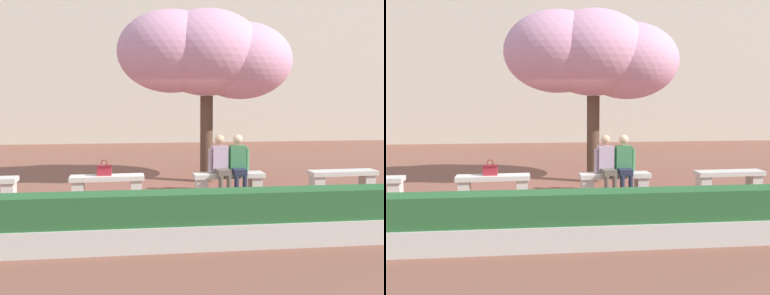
# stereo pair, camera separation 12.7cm
# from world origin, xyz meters

# --- Properties ---
(ground_plane) EXTENTS (100.00, 100.00, 0.00)m
(ground_plane) POSITION_xyz_m (0.00, 0.00, 0.00)
(ground_plane) COLOR brown
(building_facade) EXTENTS (28.00, 4.00, 7.59)m
(building_facade) POSITION_xyz_m (0.00, 12.83, 3.80)
(building_facade) COLOR beige
(building_facade) RESTS_ON ground
(stone_bench_near_west) EXTENTS (1.57, 0.47, 0.45)m
(stone_bench_near_west) POSITION_xyz_m (-1.32, -0.00, 0.30)
(stone_bench_near_west) COLOR beige
(stone_bench_near_west) RESTS_ON ground
(stone_bench_center) EXTENTS (1.57, 0.47, 0.45)m
(stone_bench_center) POSITION_xyz_m (1.32, 0.00, 0.30)
(stone_bench_center) COLOR beige
(stone_bench_center) RESTS_ON ground
(stone_bench_near_east) EXTENTS (1.57, 0.47, 0.45)m
(stone_bench_near_east) POSITION_xyz_m (3.95, 0.00, 0.30)
(stone_bench_near_east) COLOR beige
(stone_bench_near_east) RESTS_ON ground
(person_seated_left) EXTENTS (0.51, 0.71, 1.29)m
(person_seated_left) POSITION_xyz_m (1.13, -0.05, 0.70)
(person_seated_left) COLOR black
(person_seated_left) RESTS_ON ground
(person_seated_right) EXTENTS (0.51, 0.69, 1.29)m
(person_seated_right) POSITION_xyz_m (1.52, -0.05, 0.70)
(person_seated_right) COLOR black
(person_seated_right) RESTS_ON ground
(handbag) EXTENTS (0.30, 0.15, 0.34)m
(handbag) POSITION_xyz_m (-1.38, 0.01, 0.58)
(handbag) COLOR #A3232D
(handbag) RESTS_ON stone_bench_near_west
(cherry_tree_main) EXTENTS (4.28, 2.89, 4.21)m
(cherry_tree_main) POSITION_xyz_m (1.02, 1.40, 3.11)
(cherry_tree_main) COLOR #513828
(cherry_tree_main) RESTS_ON ground
(planter_hedge_foreground) EXTENTS (13.60, 0.50, 0.80)m
(planter_hedge_foreground) POSITION_xyz_m (0.00, -3.43, 0.39)
(planter_hedge_foreground) COLOR beige
(planter_hedge_foreground) RESTS_ON ground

